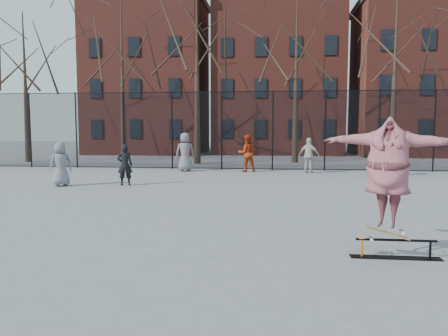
# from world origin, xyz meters

# --- Properties ---
(ground) EXTENTS (100.00, 100.00, 0.00)m
(ground) POSITION_xyz_m (0.00, 0.00, 0.00)
(ground) COLOR slate
(skate_rail) EXTENTS (1.51, 0.23, 0.33)m
(skate_rail) POSITION_xyz_m (3.35, -1.71, 0.13)
(skate_rail) COLOR black
(skate_rail) RESTS_ON ground
(skateboard) EXTENTS (0.82, 0.19, 0.10)m
(skateboard) POSITION_xyz_m (3.18, -1.71, 0.38)
(skateboard) COLOR #94643B
(skateboard) RESTS_ON skate_rail
(skater) EXTENTS (2.34, 1.48, 1.85)m
(skater) POSITION_xyz_m (3.18, -1.71, 1.36)
(skater) COLOR #733A91
(skater) RESTS_ON skateboard
(bystander_grey) EXTENTS (0.96, 0.92, 1.65)m
(bystander_grey) POSITION_xyz_m (-6.59, 6.08, 0.82)
(bystander_grey) COLOR slate
(bystander_grey) RESTS_ON ground
(bystander_black) EXTENTS (0.63, 0.49, 1.54)m
(bystander_black) POSITION_xyz_m (-4.30, 6.57, 0.77)
(bystander_black) COLOR black
(bystander_black) RESTS_ON ground
(bystander_red) EXTENTS (1.03, 0.90, 1.81)m
(bystander_red) POSITION_xyz_m (-0.04, 12.00, 0.90)
(bystander_red) COLOR #A12B0E
(bystander_red) RESTS_ON ground
(bystander_white) EXTENTS (1.07, 0.73, 1.68)m
(bystander_white) POSITION_xyz_m (2.92, 11.66, 0.84)
(bystander_white) COLOR beige
(bystander_white) RESTS_ON ground
(bystander_navy) EXTENTS (1.48, 0.89, 1.52)m
(bystander_navy) POSITION_xyz_m (6.48, 10.98, 0.76)
(bystander_navy) COLOR #1B2336
(bystander_navy) RESTS_ON ground
(bystander_extra) EXTENTS (1.09, 0.90, 1.90)m
(bystander_extra) POSITION_xyz_m (-3.08, 11.83, 0.95)
(bystander_extra) COLOR slate
(bystander_extra) RESTS_ON ground
(fence) EXTENTS (34.03, 0.07, 4.00)m
(fence) POSITION_xyz_m (-0.01, 13.00, 2.05)
(fence) COLOR black
(fence) RESTS_ON ground
(tree_row) EXTENTS (33.66, 7.46, 10.67)m
(tree_row) POSITION_xyz_m (-0.25, 17.15, 7.36)
(tree_row) COLOR black
(tree_row) RESTS_ON ground
(rowhouses) EXTENTS (29.00, 7.00, 13.00)m
(rowhouses) POSITION_xyz_m (0.72, 26.00, 6.06)
(rowhouses) COLOR maroon
(rowhouses) RESTS_ON ground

